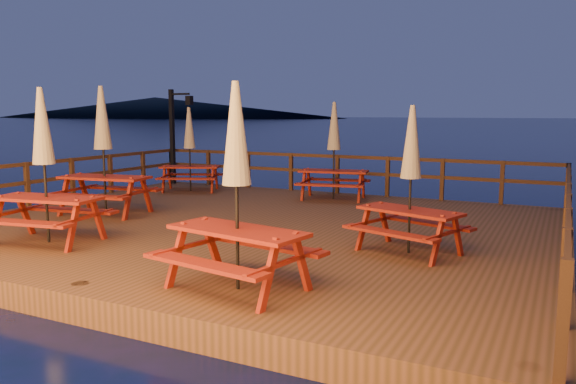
% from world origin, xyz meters
% --- Properties ---
extents(ground, '(500.00, 500.00, 0.00)m').
position_xyz_m(ground, '(0.00, 0.00, 0.00)').
color(ground, black).
rests_on(ground, ground).
extents(deck, '(12.00, 10.00, 0.40)m').
position_xyz_m(deck, '(0.00, 0.00, 0.20)').
color(deck, '#4D3218').
rests_on(deck, ground).
extents(deck_piles, '(11.44, 9.44, 1.40)m').
position_xyz_m(deck_piles, '(0.00, 0.00, -0.30)').
color(deck_piles, '#351D10').
rests_on(deck_piles, ground).
extents(railing, '(11.80, 9.75, 1.10)m').
position_xyz_m(railing, '(0.00, 1.78, 1.16)').
color(railing, '#351D10').
rests_on(railing, deck).
extents(lamp_post, '(0.85, 0.18, 3.00)m').
position_xyz_m(lamp_post, '(-5.39, 4.55, 2.20)').
color(lamp_post, black).
rests_on(lamp_post, deck).
extents(headland_left, '(180.00, 84.00, 9.00)m').
position_xyz_m(headland_left, '(-160.00, 190.00, 4.50)').
color(headland_left, black).
rests_on(headland_left, ground).
extents(picnic_table_0, '(2.03, 1.78, 2.55)m').
position_xyz_m(picnic_table_0, '(0.30, 3.82, 1.73)').
color(picnic_table_0, maroon).
rests_on(picnic_table_0, deck).
extents(picnic_table_1, '(2.14, 1.86, 2.72)m').
position_xyz_m(picnic_table_1, '(-2.36, -3.08, 1.81)').
color(picnic_table_1, maroon).
rests_on(picnic_table_1, deck).
extents(picnic_table_2, '(2.24, 1.94, 2.86)m').
position_xyz_m(picnic_table_2, '(-3.51, -0.52, 1.89)').
color(picnic_table_2, maroon).
rests_on(picnic_table_2, deck).
extents(picnic_table_3, '(2.03, 1.85, 2.41)m').
position_xyz_m(picnic_table_3, '(3.55, -0.97, 1.65)').
color(picnic_table_3, maroon).
rests_on(picnic_table_3, deck).
extents(picnic_table_4, '(2.11, 1.83, 2.68)m').
position_xyz_m(picnic_table_4, '(2.04, -3.85, 1.79)').
color(picnic_table_4, maroon).
rests_on(picnic_table_4, deck).
extents(picnic_table_5, '(2.11, 1.96, 2.43)m').
position_xyz_m(picnic_table_5, '(-4.04, 3.41, 1.66)').
color(picnic_table_5, maroon).
rests_on(picnic_table_5, deck).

